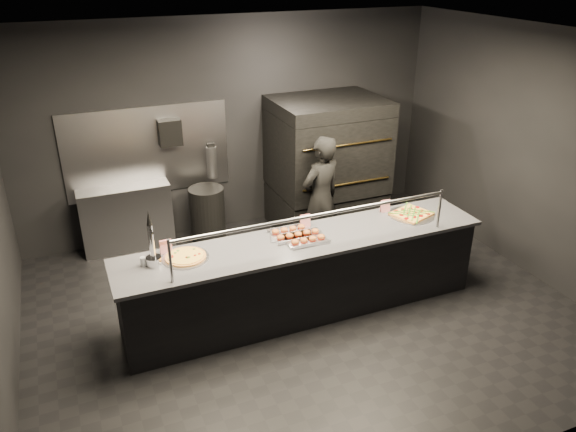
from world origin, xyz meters
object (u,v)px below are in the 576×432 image
(pizza_oven, at_px, (327,164))
(towel_dispenser, at_px, (170,132))
(square_pizza, at_px, (411,214))
(worker, at_px, (321,199))
(service_counter, at_px, (304,276))
(prep_shelf, at_px, (127,218))
(fire_extinguisher, at_px, (212,162))
(round_pizza, at_px, (186,257))
(slider_tray_a, at_px, (291,233))
(trash_bin, at_px, (208,215))
(beer_tap, at_px, (152,250))
(slider_tray_b, at_px, (305,238))

(pizza_oven, relative_size, towel_dispenser, 5.46)
(square_pizza, distance_m, worker, 1.24)
(service_counter, xyz_separation_m, prep_shelf, (-1.60, 2.32, -0.01))
(fire_extinguisher, relative_size, square_pizza, 0.97)
(round_pizza, height_order, slider_tray_a, slider_tray_a)
(fire_extinguisher, distance_m, slider_tray_a, 2.28)
(towel_dispenser, relative_size, round_pizza, 0.74)
(service_counter, bearing_deg, slider_tray_a, 125.36)
(square_pizza, height_order, trash_bin, square_pizza)
(service_counter, distance_m, trash_bin, 2.14)
(towel_dispenser, xyz_separation_m, beer_tap, (-0.70, -2.31, -0.46))
(fire_extinguisher, height_order, square_pizza, fire_extinguisher)
(slider_tray_a, xyz_separation_m, square_pizza, (1.50, -0.08, -0.01))
(fire_extinguisher, height_order, trash_bin, fire_extinguisher)
(service_counter, relative_size, towel_dispenser, 11.71)
(round_pizza, xyz_separation_m, square_pizza, (2.68, -0.03, 0.00))
(fire_extinguisher, height_order, slider_tray_b, fire_extinguisher)
(service_counter, bearing_deg, beer_tap, 177.05)
(service_counter, distance_m, pizza_oven, 2.30)
(pizza_oven, height_order, beer_tap, pizza_oven)
(towel_dispenser, height_order, square_pizza, towel_dispenser)
(slider_tray_b, bearing_deg, square_pizza, 3.16)
(service_counter, distance_m, prep_shelf, 2.82)
(towel_dispenser, bearing_deg, prep_shelf, -174.29)
(service_counter, relative_size, round_pizza, 8.64)
(prep_shelf, xyz_separation_m, fire_extinguisher, (1.25, 0.08, 0.61))
(prep_shelf, height_order, beer_tap, beer_tap)
(service_counter, bearing_deg, towel_dispenser, 110.63)
(service_counter, distance_m, worker, 1.37)
(fire_extinguisher, height_order, round_pizza, fire_extinguisher)
(towel_dispenser, height_order, trash_bin, towel_dispenser)
(beer_tap, xyz_separation_m, square_pizza, (3.00, -0.02, -0.15))
(trash_bin, bearing_deg, service_counter, -75.30)
(round_pizza, xyz_separation_m, slider_tray_a, (1.18, 0.05, 0.01))
(service_counter, relative_size, prep_shelf, 3.42)
(prep_shelf, relative_size, beer_tap, 2.03)
(slider_tray_a, bearing_deg, square_pizza, -2.95)
(prep_shelf, xyz_separation_m, worker, (2.33, -1.22, 0.39))
(worker, bearing_deg, pizza_oven, -138.05)
(prep_shelf, xyz_separation_m, beer_tap, (0.00, -2.24, 0.64))
(prep_shelf, xyz_separation_m, towel_dispenser, (0.70, 0.07, 1.10))
(worker, bearing_deg, trash_bin, -54.66)
(slider_tray_a, bearing_deg, worker, 49.33)
(service_counter, xyz_separation_m, slider_tray_a, (-0.10, 0.14, 0.48))
(fire_extinguisher, xyz_separation_m, square_pizza, (1.75, -2.34, -0.12))
(fire_extinguisher, height_order, slider_tray_a, fire_extinguisher)
(slider_tray_b, height_order, square_pizza, slider_tray_b)
(beer_tap, bearing_deg, towel_dispenser, 73.13)
(pizza_oven, bearing_deg, fire_extinguisher, 162.11)
(round_pizza, bearing_deg, worker, 26.73)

